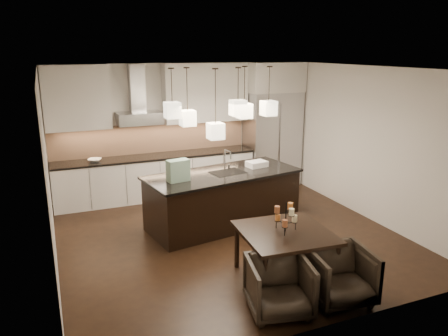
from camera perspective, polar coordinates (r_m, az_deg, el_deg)
name	(u,v)px	position (r m, az deg, el deg)	size (l,w,h in m)	color
floor	(228,236)	(7.56, 0.59, -8.88)	(5.50, 5.50, 0.02)	black
ceiling	(229,67)	(6.90, 0.65, 13.00)	(5.50, 5.50, 0.02)	white
wall_back	(179,128)	(9.64, -5.83, 5.17)	(5.50, 0.02, 2.80)	silver
wall_front	(330,214)	(4.80, 13.69, -5.81)	(5.50, 0.02, 2.80)	silver
wall_left	(47,174)	(6.57, -22.15, -0.76)	(0.02, 5.50, 2.80)	silver
wall_right	(365,143)	(8.54, 17.95, 3.17)	(0.02, 5.50, 2.80)	silver
refrigerator	(272,139)	(10.16, 6.28, 3.81)	(1.20, 0.72, 2.15)	#B7B7BA
fridge_panel	(274,77)	(9.97, 6.52, 11.71)	(1.26, 0.72, 0.65)	silver
lower_cabinets	(157,177)	(9.40, -8.74, -1.22)	(4.21, 0.62, 0.88)	silver
countertop	(156,156)	(9.28, -8.86, 1.50)	(4.21, 0.66, 0.04)	black
backsplash	(152,138)	(9.49, -9.38, 3.86)	(4.21, 0.02, 0.63)	tan
upper_cab_left	(76,98)	(8.98, -18.71, 8.69)	(1.25, 0.35, 1.25)	silver
upper_cab_right	(206,93)	(9.53, -2.40, 9.82)	(1.86, 0.35, 1.25)	silver
hood_canopy	(139,118)	(9.10, -10.99, 6.40)	(0.90, 0.52, 0.24)	#B7B7BA
hood_chimney	(137,88)	(9.14, -11.33, 10.22)	(0.30, 0.28, 0.96)	#B7B7BA
fruit_bowl	(95,160)	(9.02, -16.54, 0.98)	(0.26, 0.26, 0.06)	silver
island_body	(223,200)	(7.85, -0.15, -4.21)	(2.65, 1.06, 0.93)	black
island_top	(223,174)	(7.70, -0.15, -0.78)	(2.74, 1.14, 0.04)	black
faucet	(225,160)	(7.78, 0.10, 1.09)	(0.11, 0.25, 0.40)	silver
tote_bag	(178,170)	(7.21, -6.01, -0.32)	(0.36, 0.19, 0.36)	#1D664A
food_container	(257,164)	(8.09, 4.30, 0.53)	(0.36, 0.25, 0.11)	silver
dining_table	(284,255)	(6.17, 7.88, -11.18)	(1.18, 1.18, 0.71)	black
candelabra	(286,217)	(5.94, 8.08, -6.33)	(0.34, 0.34, 0.42)	black
candle_a	(295,218)	(6.01, 9.20, -6.52)	(0.07, 0.07, 0.09)	#F6E8B7
candle_b	(278,217)	(6.02, 7.02, -6.39)	(0.07, 0.07, 0.09)	orange
candle_c	(285,223)	(5.83, 7.96, -7.16)	(0.07, 0.07, 0.09)	#A55A34
candle_d	(290,206)	(6.02, 8.66, -4.94)	(0.07, 0.07, 0.09)	orange
candle_e	(277,210)	(5.87, 6.96, -5.41)	(0.07, 0.07, 0.09)	#A55A34
candle_f	(292,212)	(5.81, 8.82, -5.70)	(0.07, 0.07, 0.09)	#F6E8B7
armchair_left	(279,287)	(5.46, 7.20, -15.11)	(0.73, 0.75, 0.68)	black
armchair_right	(340,275)	(5.82, 14.91, -13.36)	(0.74, 0.76, 0.70)	black
pendant_a	(172,110)	(7.18, -6.76, 7.50)	(0.24, 0.24, 0.26)	beige
pendant_b	(188,118)	(7.42, -4.77, 6.52)	(0.24, 0.24, 0.26)	beige
pendant_c	(238,108)	(7.40, 1.83, 7.86)	(0.24, 0.24, 0.26)	beige
pendant_d	(244,111)	(7.87, 2.66, 7.46)	(0.24, 0.24, 0.26)	beige
pendant_e	(269,108)	(7.84, 5.84, 7.78)	(0.24, 0.24, 0.26)	beige
pendant_f	(216,131)	(7.07, -1.11, 4.85)	(0.24, 0.24, 0.26)	beige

